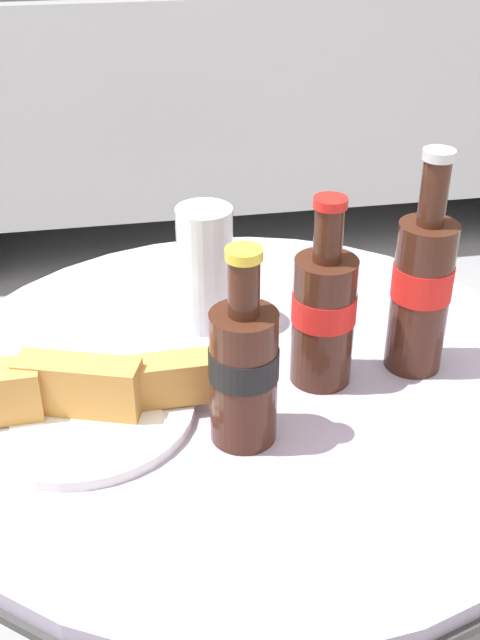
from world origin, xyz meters
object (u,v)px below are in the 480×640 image
Objects in this scene: drinking_glass at (205,273)px; lunch_plate_near at (74,399)px; cola_bottle_right at (324,312)px; cola_bottle_center at (422,287)px; parked_car at (219,21)px; cola_bottle_left at (244,368)px; bistro_table at (245,484)px.

drinking_glass is 0.23m from lunch_plate_near.
cola_bottle_center is (0.11, 0.01, 0.02)m from cola_bottle_right.
lunch_plate_near is (-0.38, -0.03, -0.08)m from cola_bottle_center.
lunch_plate_near is 2.57m from parked_car.
cola_bottle_left is 0.18m from lunch_plate_near.
lunch_plate_near is (-0.16, -0.16, -0.05)m from drinking_glass.
bistro_table is at bearing 77.92° from cola_bottle_left.
parked_car reaches higher than lunch_plate_near.
drinking_glass reaches higher than lunch_plate_near.
lunch_plate_near is (-0.19, -0.04, 0.19)m from bistro_table.
cola_bottle_left reaches higher than drinking_glass.
lunch_plate_near is at bearing -175.34° from cola_bottle_center.
cola_bottle_right is at bearing -96.52° from parked_car.
lunch_plate_near is at bearing -102.38° from parked_car.
cola_bottle_center reaches higher than lunch_plate_near.
parked_car reaches higher than bistro_table.
cola_bottle_left is 0.05× the size of parked_car.
bistro_table is at bearing 166.06° from cola_bottle_right.
cola_bottle_center is at bearing 4.66° from lunch_plate_near.
bistro_table is 2.60× the size of lunch_plate_near.
lunch_plate_near is at bearing 160.16° from cola_bottle_left.
cola_bottle_center is at bearing -31.22° from drinking_glass.
drinking_glass is 2.39m from parked_car.
cola_bottle_right reaches higher than lunch_plate_near.
bistro_table is at bearing -77.12° from drinking_glass.
drinking_glass is 0.54× the size of lunch_plate_near.
drinking_glass is at bearing 127.76° from cola_bottle_right.
bistro_table is 0.27m from cola_bottle_left.
cola_bottle_center reaches higher than bistro_table.
cola_bottle_right reaches higher than cola_bottle_left.
bistro_table is at bearing -98.39° from parked_car.
bistro_table is at bearing 13.24° from lunch_plate_near.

